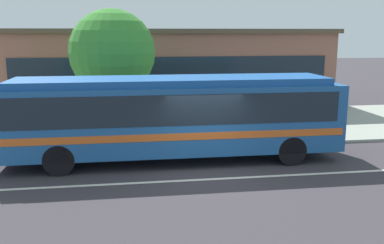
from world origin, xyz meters
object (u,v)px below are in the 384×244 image
object	(u,v)px
bus_stop_sign	(246,101)
street_tree_near_stop	(112,53)
pedestrian_waiting_near_sign	(192,113)
transit_bus	(173,113)
pedestrian_walking_along_curb	(210,116)
pedestrian_standing_by_tree	(193,116)

from	to	relation	value
bus_stop_sign	street_tree_near_stop	size ratio (longest dim) A/B	0.48
pedestrian_waiting_near_sign	bus_stop_sign	bearing A→B (deg)	-34.03
transit_bus	pedestrian_walking_along_curb	distance (m)	2.85
transit_bus	pedestrian_waiting_near_sign	size ratio (longest dim) A/B	7.03
pedestrian_walking_along_curb	street_tree_near_stop	xyz separation A→B (m)	(-3.88, 2.22, 2.48)
bus_stop_sign	street_tree_near_stop	xyz separation A→B (m)	(-5.29, 2.43, 1.85)
pedestrian_waiting_near_sign	pedestrian_standing_by_tree	size ratio (longest dim) A/B	1.05
pedestrian_waiting_near_sign	pedestrian_walking_along_curb	xyz separation A→B (m)	(0.58, -1.13, 0.03)
transit_bus	pedestrian_walking_along_curb	size ratio (longest dim) A/B	6.81
transit_bus	pedestrian_standing_by_tree	world-z (taller)	transit_bus
transit_bus	pedestrian_standing_by_tree	xyz separation A→B (m)	(1.14, 2.70, -0.67)
pedestrian_walking_along_curb	pedestrian_standing_by_tree	distance (m)	0.80
pedestrian_walking_along_curb	bus_stop_sign	xyz separation A→B (m)	(1.41, -0.21, 0.64)
pedestrian_waiting_near_sign	street_tree_near_stop	bearing A→B (deg)	161.74
transit_bus	street_tree_near_stop	bearing A→B (deg)	115.88
pedestrian_walking_along_curb	street_tree_near_stop	world-z (taller)	street_tree_near_stop
bus_stop_sign	pedestrian_standing_by_tree	bearing A→B (deg)	160.04
bus_stop_sign	street_tree_near_stop	bearing A→B (deg)	155.29
transit_bus	bus_stop_sign	world-z (taller)	transit_bus
pedestrian_walking_along_curb	bus_stop_sign	size ratio (longest dim) A/B	0.67
transit_bus	pedestrian_standing_by_tree	bearing A→B (deg)	67.07
transit_bus	bus_stop_sign	xyz separation A→B (m)	(3.16, 1.96, 0.05)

